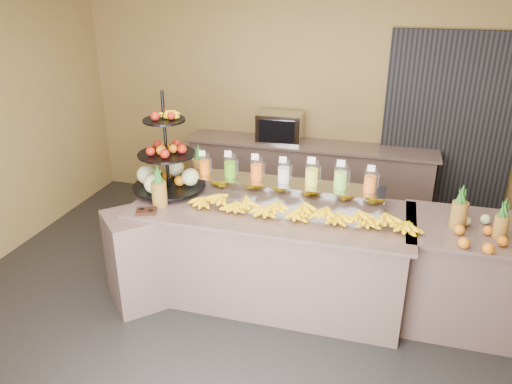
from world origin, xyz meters
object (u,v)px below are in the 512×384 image
at_px(banana_heap, 301,208).
at_px(condiment_caddy, 146,211).
at_px(oven_warmer, 280,127).
at_px(pitcher_tray, 283,189).
at_px(right_fruit_pile, 477,229).
at_px(fruit_stand, 172,168).

distance_m(banana_heap, condiment_caddy, 1.35).
bearing_deg(oven_warmer, pitcher_tray, -77.87).
height_order(condiment_caddy, right_fruit_pile, right_fruit_pile).
relative_size(fruit_stand, condiment_caddy, 5.70).
distance_m(banana_heap, right_fruit_pile, 1.41).
bearing_deg(condiment_caddy, right_fruit_pile, 6.37).
bearing_deg(oven_warmer, right_fruit_pile, -46.34).
xyz_separation_m(right_fruit_pile, oven_warmer, (-2.07, 2.02, 0.11)).
distance_m(condiment_caddy, oven_warmer, 2.42).
relative_size(pitcher_tray, right_fruit_pile, 4.36).
distance_m(banana_heap, oven_warmer, 2.14).
xyz_separation_m(pitcher_tray, fruit_stand, (-1.04, -0.16, 0.17)).
xyz_separation_m(pitcher_tray, banana_heap, (0.24, -0.37, 0.00)).
distance_m(fruit_stand, oven_warmer, 1.93).
distance_m(pitcher_tray, banana_heap, 0.44).
bearing_deg(condiment_caddy, fruit_stand, 85.39).
bearing_deg(condiment_caddy, banana_heap, 12.40).
xyz_separation_m(banana_heap, condiment_caddy, (-1.32, -0.29, -0.07)).
height_order(pitcher_tray, condiment_caddy, pitcher_tray).
bearing_deg(pitcher_tray, oven_warmer, 104.22).
distance_m(pitcher_tray, oven_warmer, 1.73).
height_order(pitcher_tray, fruit_stand, fruit_stand).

